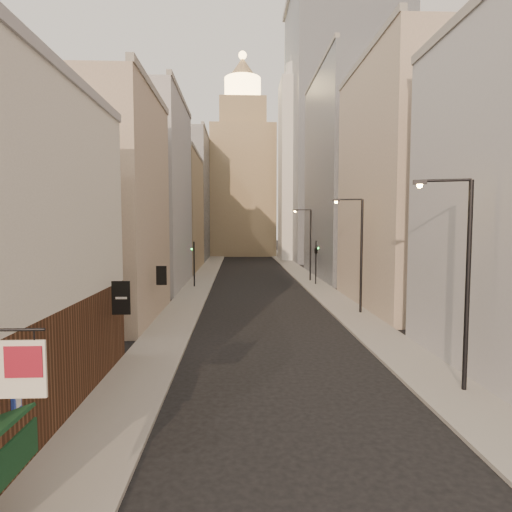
{
  "coord_description": "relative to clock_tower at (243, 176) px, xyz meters",
  "views": [
    {
      "loc": [
        -2.1,
        -4.98,
        6.85
      ],
      "look_at": [
        -0.98,
        21.78,
        4.87
      ],
      "focal_mm": 30.0,
      "sensor_mm": 36.0,
      "label": 1
    }
  ],
  "objects": [
    {
      "name": "highrise",
      "position": [
        19.0,
        -14.0,
        8.02
      ],
      "size": [
        21.0,
        23.0,
        51.2
      ],
      "color": "gray",
      "rests_on": "ground"
    },
    {
      "name": "right_bldg_wingrid",
      "position": [
        13.0,
        -42.0,
        -4.63
      ],
      "size": [
        8.0,
        20.0,
        26.0
      ],
      "primitive_type": "cube",
      "color": "gray",
      "rests_on": "ground"
    },
    {
      "name": "sidewalk_right",
      "position": [
        7.5,
        -37.0,
        -17.56
      ],
      "size": [
        3.0,
        140.0,
        0.15
      ],
      "primitive_type": "cube",
      "color": "gray",
      "rests_on": "ground"
    },
    {
      "name": "traffic_light_right",
      "position": [
        7.61,
        -49.58,
        -13.79
      ],
      "size": [
        0.62,
        0.59,
        5.0
      ],
      "rotation": [
        0.0,
        0.0,
        3.14
      ],
      "color": "black",
      "rests_on": "ground"
    },
    {
      "name": "white_tower",
      "position": [
        11.0,
        -14.0,
        0.97
      ],
      "size": [
        8.0,
        8.0,
        41.5
      ],
      "color": "silver",
      "rests_on": "ground"
    },
    {
      "name": "traffic_light_left",
      "position": [
        -5.86,
        -50.81,
        -14.27
      ],
      "size": [
        0.51,
        0.36,
        5.0
      ],
      "rotation": [
        0.0,
        0.0,
        3.12
      ],
      "color": "black",
      "rests_on": "ground"
    },
    {
      "name": "streetlamp_mid",
      "position": [
        8.01,
        -65.04,
        -12.62
      ],
      "size": [
        2.29,
        0.6,
        8.79
      ],
      "rotation": [
        0.0,
        0.0,
        -0.18
      ],
      "color": "black",
      "rests_on": "ground"
    },
    {
      "name": "left_bldg_tan",
      "position": [
        -11.0,
        -32.0,
        -9.13
      ],
      "size": [
        8.0,
        18.0,
        17.0
      ],
      "primitive_type": "cube",
      "color": "#8E7958",
      "rests_on": "ground"
    },
    {
      "name": "sidewalk_left",
      "position": [
        -5.5,
        -37.0,
        -17.56
      ],
      "size": [
        3.0,
        140.0,
        0.15
      ],
      "primitive_type": "cube",
      "color": "gray",
      "rests_on": "ground"
    },
    {
      "name": "streetlamp_far",
      "position": [
        7.33,
        -46.27,
        -12.69
      ],
      "size": [
        2.19,
        0.88,
        8.65
      ],
      "rotation": [
        0.0,
        0.0,
        -0.32
      ],
      "color": "black",
      "rests_on": "ground"
    },
    {
      "name": "left_bldg_grey",
      "position": [
        -11.0,
        -50.0,
        -7.63
      ],
      "size": [
        8.0,
        16.0,
        20.0
      ],
      "primitive_type": "cube",
      "color": "#99999F",
      "rests_on": "ground"
    },
    {
      "name": "clock_tower",
      "position": [
        0.0,
        0.0,
        0.0
      ],
      "size": [
        14.0,
        14.0,
        44.9
      ],
      "color": "#8E7958",
      "rests_on": "ground"
    },
    {
      "name": "left_bldg_wingrid",
      "position": [
        -11.0,
        -12.0,
        -5.63
      ],
      "size": [
        8.0,
        20.0,
        24.0
      ],
      "primitive_type": "cube",
      "color": "gray",
      "rests_on": "ground"
    },
    {
      "name": "streetlamp_near",
      "position": [
        7.86,
        -80.34,
        -12.69
      ],
      "size": [
        2.21,
        0.82,
        8.66
      ],
      "rotation": [
        0.0,
        0.0,
        -0.29
      ],
      "color": "black",
      "rests_on": "ground"
    },
    {
      "name": "right_bldg_beige",
      "position": [
        13.0,
        -62.0,
        -7.63
      ],
      "size": [
        8.0,
        16.0,
        20.0
      ],
      "primitive_type": "cube",
      "color": "gray",
      "rests_on": "ground"
    },
    {
      "name": "left_bldg_beige",
      "position": [
        -11.0,
        -66.0,
        -9.63
      ],
      "size": [
        8.0,
        12.0,
        16.0
      ],
      "primitive_type": "cube",
      "color": "gray",
      "rests_on": "ground"
    }
  ]
}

